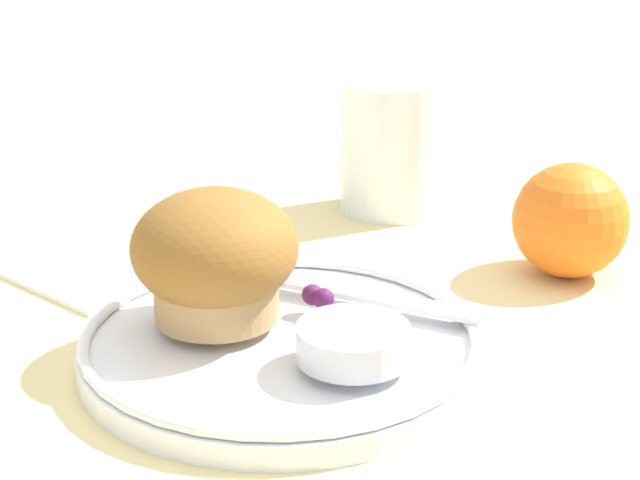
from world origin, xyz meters
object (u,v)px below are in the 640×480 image
object	(u,v)px
muffin	(215,257)
orange_fruit	(570,220)
juice_glass	(392,146)
butter_knife	(350,293)

from	to	relation	value
muffin	orange_fruit	size ratio (longest dim) A/B	1.22
muffin	juice_glass	size ratio (longest dim) A/B	0.92
muffin	butter_knife	world-z (taller)	muffin
orange_fruit	muffin	bearing A→B (deg)	-112.03
orange_fruit	butter_knife	bearing A→B (deg)	-109.57
muffin	butter_knife	distance (m)	0.09
muffin	butter_knife	size ratio (longest dim) A/B	0.54
orange_fruit	juice_glass	xyz separation A→B (m)	(-0.17, 0.03, 0.01)
orange_fruit	juice_glass	world-z (taller)	juice_glass
juice_glass	muffin	bearing A→B (deg)	-73.40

